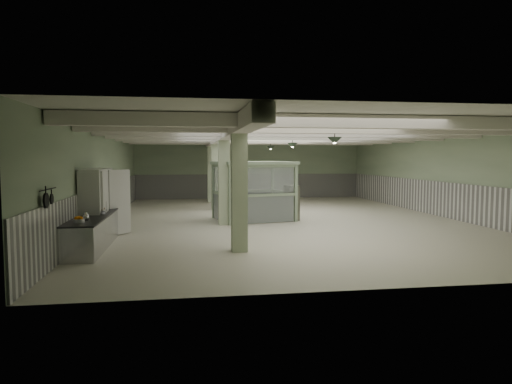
{
  "coord_description": "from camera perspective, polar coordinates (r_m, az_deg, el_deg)",
  "views": [
    {
      "loc": [
        -3.91,
        -18.21,
        2.56
      ],
      "look_at": [
        -1.42,
        -1.94,
        1.3
      ],
      "focal_mm": 32.0,
      "sensor_mm": 36.0,
      "label": 1
    }
  ],
  "objects": [
    {
      "name": "beam_a",
      "position": [
        11.43,
        11.44,
        8.61
      ],
      "size": [
        13.9,
        0.35,
        0.32
      ],
      "primitive_type": "cube",
      "color": "white",
      "rests_on": "ceiling"
    },
    {
      "name": "girder",
      "position": [
        18.28,
        -4.31,
        6.93
      ],
      "size": [
        0.45,
        19.9,
        0.4
      ],
      "primitive_type": "cube",
      "color": "white",
      "rests_on": "ceiling"
    },
    {
      "name": "prep_counter",
      "position": [
        14.14,
        -19.39,
        -4.41
      ],
      "size": [
        0.87,
        4.98,
        0.91
      ],
      "color": "#AEAFB3",
      "rests_on": "floor"
    },
    {
      "name": "walkin_cooler",
      "position": [
        14.92,
        -19.16,
        -1.46
      ],
      "size": [
        1.05,
        2.41,
        2.21
      ],
      "color": "silver",
      "rests_on": "floor"
    },
    {
      "name": "beam_g",
      "position": [
        26.02,
        -0.06,
        6.27
      ],
      "size": [
        13.9,
        0.35,
        0.32
      ],
      "primitive_type": "cube",
      "color": "white",
      "rests_on": "ceiling"
    },
    {
      "name": "beam_b",
      "position": [
        13.8,
        7.83,
        7.91
      ],
      "size": [
        13.9,
        0.35,
        0.32
      ],
      "primitive_type": "cube",
      "color": "white",
      "rests_on": "ceiling"
    },
    {
      "name": "beam_c",
      "position": [
        16.21,
        5.3,
        7.4
      ],
      "size": [
        13.9,
        0.35,
        0.32
      ],
      "primitive_type": "cube",
      "color": "white",
      "rests_on": "ceiling"
    },
    {
      "name": "skillet_near",
      "position": [
        10.72,
        -24.77,
        -0.99
      ],
      "size": [
        0.04,
        0.34,
        0.34
      ],
      "primitive_type": "cylinder",
      "rotation": [
        0.0,
        1.57,
        0.0
      ],
      "color": "black",
      "rests_on": "hook_rail"
    },
    {
      "name": "floor",
      "position": [
        18.8,
        3.38,
        -3.46
      ],
      "size": [
        20.0,
        20.0,
        0.0
      ],
      "primitive_type": "plane",
      "color": "silver",
      "rests_on": "ground"
    },
    {
      "name": "wainscot_right",
      "position": [
        21.29,
        22.08,
        -0.82
      ],
      "size": [
        0.05,
        19.9,
        1.5
      ],
      "primitive_type": "cube",
      "color": "silver",
      "rests_on": "floor"
    },
    {
      "name": "wall_left",
      "position": [
        18.49,
        -18.33,
        1.8
      ],
      "size": [
        0.02,
        20.0,
        3.6
      ],
      "primitive_type": "cube",
      "color": "#A2B590",
      "rests_on": "floor"
    },
    {
      "name": "skillet_far",
      "position": [
        11.12,
        -24.18,
        -0.8
      ],
      "size": [
        0.03,
        0.23,
        0.23
      ],
      "primitive_type": "cylinder",
      "rotation": [
        0.0,
        1.57,
        0.0
      ],
      "color": "black",
      "rests_on": "hook_rail"
    },
    {
      "name": "beam_e",
      "position": [
        21.09,
        2.0,
        6.71
      ],
      "size": [
        13.9,
        0.35,
        0.32
      ],
      "primitive_type": "cube",
      "color": "white",
      "rests_on": "ceiling"
    },
    {
      "name": "wall_right",
      "position": [
        21.24,
        22.22,
        2.0
      ],
      "size": [
        0.02,
        20.0,
        3.6
      ],
      "primitive_type": "cube",
      "color": "#A2B590",
      "rests_on": "floor"
    },
    {
      "name": "column_a",
      "position": [
        12.31,
        -2.12,
        0.84
      ],
      "size": [
        0.42,
        0.42,
        3.6
      ],
      "primitive_type": "cube",
      "color": "#B6C8A1",
      "rests_on": "floor"
    },
    {
      "name": "hook_rail",
      "position": [
        11.06,
        -24.55,
        0.31
      ],
      "size": [
        0.02,
        1.2,
        0.02
      ],
      "primitive_type": "cylinder",
      "rotation": [
        1.57,
        0.0,
        0.0
      ],
      "color": "black",
      "rests_on": "wall_left"
    },
    {
      "name": "guard_booth",
      "position": [
        18.57,
        -0.32,
        1.56
      ],
      "size": [
        3.45,
        3.11,
        2.39
      ],
      "rotation": [
        0.0,
        0.0,
        0.22
      ],
      "color": "#8FA584",
      "rests_on": "floor"
    },
    {
      "name": "wainscot_back",
      "position": [
        28.51,
        -0.8,
        0.73
      ],
      "size": [
        13.9,
        0.05,
        1.5
      ],
      "primitive_type": "cube",
      "color": "silver",
      "rests_on": "floor"
    },
    {
      "name": "pitcher_far",
      "position": [
        14.41,
        -18.67,
        -1.91
      ],
      "size": [
        0.21,
        0.24,
        0.28
      ],
      "primitive_type": null,
      "rotation": [
        0.0,
        0.0,
        -0.12
      ],
      "color": "#AEAFB3",
      "rests_on": "prep_counter"
    },
    {
      "name": "wall_back",
      "position": [
        28.49,
        -0.81,
        2.84
      ],
      "size": [
        14.0,
        0.02,
        3.6
      ],
      "primitive_type": "cube",
      "color": "#A2B590",
      "rests_on": "floor"
    },
    {
      "name": "pendant_back",
      "position": [
        24.12,
        1.84,
        5.53
      ],
      "size": [
        0.44,
        0.44,
        0.22
      ],
      "primitive_type": "cone",
      "rotation": [
        3.14,
        0.0,
        0.0
      ],
      "color": "#2A382A",
      "rests_on": "ceiling"
    },
    {
      "name": "beam_d",
      "position": [
        18.65,
        3.43,
        7.01
      ],
      "size": [
        13.9,
        0.35,
        0.32
      ],
      "primitive_type": "cube",
      "color": "white",
      "rests_on": "ceiling"
    },
    {
      "name": "ceiling",
      "position": [
        18.65,
        3.43,
        7.56
      ],
      "size": [
        14.0,
        20.0,
        0.02
      ],
      "primitive_type": "cube",
      "color": "white",
      "rests_on": "wall_back"
    },
    {
      "name": "wainscot_left",
      "position": [
        18.56,
        -18.18,
        -1.44
      ],
      "size": [
        0.05,
        19.9,
        1.5
      ],
      "primitive_type": "cube",
      "color": "silver",
      "rests_on": "floor"
    },
    {
      "name": "wall_front",
      "position": [
        9.12,
        16.69,
        -0.57
      ],
      "size": [
        14.0,
        0.02,
        3.6
      ],
      "primitive_type": "cube",
      "color": "#A2B590",
      "rests_on": "floor"
    },
    {
      "name": "column_c",
      "position": [
        22.27,
        -5.08,
        2.4
      ],
      "size": [
        0.42,
        0.42,
        3.6
      ],
      "primitive_type": "cube",
      "color": "#B6C8A1",
      "rests_on": "floor"
    },
    {
      "name": "orange_bowl",
      "position": [
        12.31,
        -21.25,
        -3.43
      ],
      "size": [
        0.29,
        0.29,
        0.1
      ],
      "primitive_type": "cylinder",
      "rotation": [
        0.0,
        0.0,
        0.08
      ],
      "color": "#B2B2B7",
      "rests_on": "prep_counter"
    },
    {
      "name": "pendant_mid",
      "position": [
        19.23,
        4.58,
        5.82
      ],
      "size": [
        0.44,
        0.44,
        0.22
      ],
      "primitive_type": "cone",
      "rotation": [
        3.14,
        0.0,
        0.0
      ],
      "color": "#2A382A",
      "rests_on": "ceiling"
    },
    {
      "name": "column_d",
      "position": [
        26.26,
        -5.63,
        2.69
      ],
      "size": [
        0.42,
        0.42,
        3.6
      ],
      "primitive_type": "cube",
      "color": "#B6C8A1",
      "rests_on": "floor"
    },
    {
      "name": "beam_f",
      "position": [
        23.55,
        0.86,
        6.47
      ],
      "size": [
        13.9,
        0.35,
        0.32
      ],
      "primitive_type": "cube",
      "color": "white",
      "rests_on": "ceiling"
    },
    {
      "name": "filing_cabinet",
      "position": [
        18.57,
        4.47,
        -1.35
      ],
      "size": [
        0.56,
        0.72,
        1.42
      ],
      "primitive_type": "cube",
      "rotation": [
        0.0,
        0.0,
        0.16
      ],
      "color": "#565648",
      "rests_on": "floor"
    },
    {
      "name": "column_b",
      "position": [
        17.28,
        -4.02,
        1.85
      ],
      "size": [
        0.42,
        0.42,
        3.6
      ],
      "primitive_type": "cube",
      "color": "#B6C8A1",
      "rests_on": "floor"
    },
    {
      "name": "pendant_front",
      "position": [
        13.94,
        9.8,
        6.33
      ],
      "size": [
        0.44,
        0.44,
        0.22
      ],
      "primitive_type": "cone",
      "rotation": [
        3.14,
        0.0,
        0.0
      ],
      "color": "#2A382A",
      "rests_on": "ceiling"
    },
    {
      "name": "pitcher_near",
      "position": [
        12.6,
        -20.48,
        -2.91
      ],
      "size": [
        0.17,
        0.19,
        0.24
      ],
      "primitive_type": null,
      "rotation": [
        0.0,
        0.0,
        -0.01
      ],
      "color": "#AEAFB3",
      "rests_on": "prep_counter"
    },
    {
      "name": "veg_colander",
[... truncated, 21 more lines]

